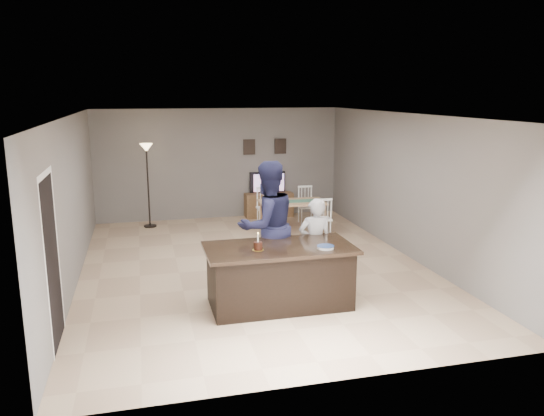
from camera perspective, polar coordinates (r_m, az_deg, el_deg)
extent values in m
plane|color=tan|center=(9.62, -1.97, -6.33)|extent=(8.00, 8.00, 0.00)
plane|color=slate|center=(13.16, -5.68, 4.75)|extent=(6.00, 0.00, 6.00)
plane|color=slate|center=(5.54, 6.68, -5.93)|extent=(6.00, 0.00, 6.00)
plane|color=slate|center=(9.15, -20.75, 0.64)|extent=(0.00, 8.00, 8.00)
plane|color=slate|center=(10.31, 14.51, 2.30)|extent=(0.00, 8.00, 8.00)
plane|color=white|center=(9.12, -2.10, 9.96)|extent=(8.00, 8.00, 0.00)
cube|color=black|center=(7.82, 0.79, -7.49)|extent=(2.00, 1.00, 0.85)
cube|color=black|center=(7.68, 0.80, -4.33)|extent=(2.15, 1.10, 0.05)
cube|color=brown|center=(13.34, -0.34, 0.33)|extent=(1.20, 0.40, 0.60)
imported|color=black|center=(13.31, -0.41, 2.77)|extent=(0.91, 0.12, 0.53)
plane|color=#D35017|center=(13.23, -0.33, 2.74)|extent=(0.78, 0.00, 0.78)
cube|color=black|center=(13.22, -2.47, 6.57)|extent=(0.30, 0.02, 0.38)
cube|color=black|center=(13.40, 0.91, 6.66)|extent=(0.30, 0.02, 0.38)
plane|color=black|center=(7.00, -22.54, -5.47)|extent=(0.00, 2.10, 2.10)
plane|color=white|center=(6.77, -23.26, 3.36)|extent=(0.00, 1.02, 1.02)
imported|color=#B6B6BB|center=(8.43, 4.66, -3.85)|extent=(0.57, 0.40, 1.47)
imported|color=#1A1B39|center=(8.31, -0.51, -1.95)|extent=(1.19, 1.05, 2.05)
cylinder|color=gold|center=(7.51, -1.51, -4.52)|extent=(0.17, 0.17, 0.00)
cylinder|color=#38180F|center=(7.49, -1.52, -4.10)|extent=(0.12, 0.12, 0.11)
cylinder|color=white|center=(7.46, -1.52, -3.24)|extent=(0.02, 0.02, 0.12)
sphere|color=#FFBF4C|center=(7.44, -1.53, -2.71)|extent=(0.02, 0.02, 0.02)
cylinder|color=white|center=(7.61, 5.78, -4.30)|extent=(0.24, 0.24, 0.01)
cylinder|color=white|center=(7.61, 5.78, -4.22)|extent=(0.24, 0.24, 0.01)
cylinder|color=white|center=(7.61, 5.78, -4.13)|extent=(0.24, 0.24, 0.01)
cylinder|color=navy|center=(7.61, 5.78, -4.08)|extent=(0.25, 0.25, 0.00)
cube|color=tan|center=(11.87, 2.19, 0.62)|extent=(1.50, 0.90, 0.04)
cylinder|color=tan|center=(11.49, -0.64, -1.52)|extent=(0.05, 0.05, 0.65)
cylinder|color=tan|center=(12.42, 4.78, -0.50)|extent=(0.05, 0.05, 0.65)
cube|color=#457D64|center=(11.87, 2.19, 0.73)|extent=(1.30, 0.39, 0.01)
cube|color=white|center=(11.21, 0.42, -1.41)|extent=(0.40, 0.39, 0.04)
cylinder|color=white|center=(11.10, -0.22, -2.70)|extent=(0.03, 0.03, 0.39)
cylinder|color=white|center=(11.43, 1.04, -2.25)|extent=(0.03, 0.03, 0.39)
cube|color=white|center=(10.95, 0.59, 0.71)|extent=(0.35, 0.05, 0.05)
cube|color=white|center=(11.45, 5.36, -1.18)|extent=(0.40, 0.39, 0.04)
cylinder|color=white|center=(11.32, 4.79, -2.44)|extent=(0.03, 0.03, 0.39)
cylinder|color=white|center=(11.68, 5.87, -2.00)|extent=(0.03, 0.03, 0.39)
cube|color=white|center=(11.20, 5.64, 0.91)|extent=(0.35, 0.05, 0.05)
cube|color=white|center=(12.44, -0.75, -0.03)|extent=(0.40, 0.39, 0.04)
cylinder|color=white|center=(12.65, -0.17, -0.82)|extent=(0.03, 0.03, 0.39)
cylinder|color=white|center=(12.32, -1.34, -1.18)|extent=(0.03, 0.03, 0.39)
cube|color=white|center=(12.51, -0.89, 2.17)|extent=(0.35, 0.05, 0.05)
cube|color=white|center=(12.65, 3.74, 0.15)|extent=(0.40, 0.39, 0.04)
cylinder|color=white|center=(12.87, 4.23, -0.62)|extent=(0.03, 0.03, 0.39)
cylinder|color=white|center=(12.52, 3.21, -0.98)|extent=(0.03, 0.03, 0.39)
cube|color=white|center=(12.72, 3.58, 2.32)|extent=(0.35, 0.05, 0.05)
cylinder|color=black|center=(12.74, -12.97, -1.89)|extent=(0.29, 0.29, 0.03)
cylinder|color=black|center=(12.55, -13.16, 2.09)|extent=(0.04, 0.04, 1.79)
cone|color=#FDCF8B|center=(12.42, -13.37, 6.34)|extent=(0.29, 0.29, 0.19)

